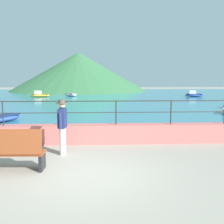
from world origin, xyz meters
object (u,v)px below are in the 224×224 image
Objects in this scene: bench_main at (10,150)px; boat_4 at (3,118)px; boat_3 at (71,95)px; person_walking at (62,124)px; boat_0 at (194,94)px; boat_1 at (40,95)px.

bench_main is 0.70× the size of boat_4.
person_walking is at bearing -84.60° from boat_3.
person_walking is 7.36m from boat_4.
boat_3 is at bearing 173.97° from boat_0.
boat_0 is 0.99× the size of boat_4.
bench_main is at bearing -87.29° from boat_3.
boat_3 is at bearing 92.71° from bench_main.
bench_main reaches higher than boat_4.
boat_4 is (-4.03, 6.12, -0.72)m from person_walking.
boat_4 is (-1.58, -19.70, 0.00)m from boat_3.
person_walking is 25.95m from boat_3.
bench_main reaches higher than boat_0.
bench_main is 27.31m from boat_3.
boat_4 is (2.07, -18.51, -0.07)m from boat_1.
boat_3 is at bearing 95.40° from person_walking.
boat_3 is (-1.29, 27.28, -0.30)m from bench_main.
boat_0 is (13.00, 24.19, -0.65)m from person_walking.
boat_1 is at bearing 178.67° from boat_0.
boat_3 and boat_4 have the same top height.
bench_main reaches higher than boat_1.
bench_main is at bearing -69.24° from boat_4.
bench_main is at bearing -128.33° from person_walking.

